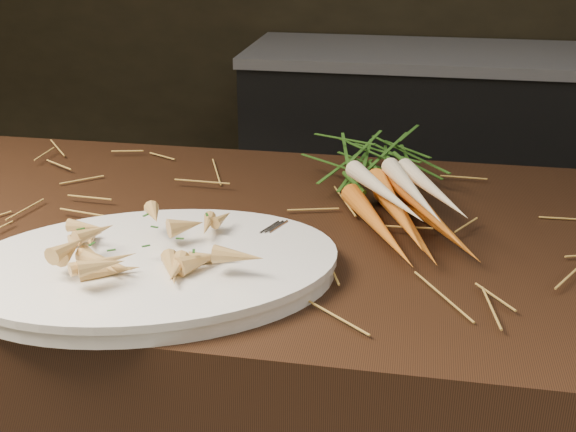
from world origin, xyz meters
name	(u,v)px	position (x,y,z in m)	size (l,w,h in m)	color
back_counter	(474,156)	(0.30, 2.18, 0.42)	(1.82, 0.62, 0.84)	black
straw_bedding	(367,226)	(0.00, 0.30, 0.91)	(1.40, 0.60, 0.02)	olive
root_veg_bunch	(383,176)	(0.01, 0.43, 0.94)	(0.30, 0.50, 0.09)	#C8551A
serving_platter	(153,271)	(-0.26, 0.10, 0.91)	(0.47, 0.32, 0.03)	white
roasted_veg_heap	(150,244)	(-0.26, 0.10, 0.95)	(0.23, 0.17, 0.05)	#AD8841
serving_fork	(285,258)	(-0.09, 0.14, 0.93)	(0.02, 0.18, 0.00)	silver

